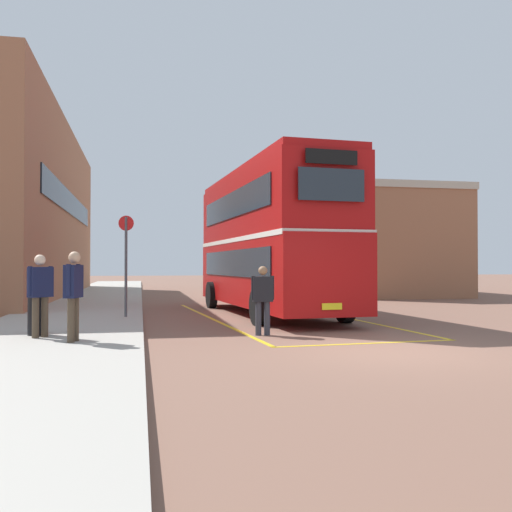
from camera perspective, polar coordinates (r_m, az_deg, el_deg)
ground_plane at (r=25.05m, az=-0.85°, el=-4.66°), size 135.60×135.60×0.00m
sidewalk_left at (r=27.09m, az=-15.50°, el=-4.20°), size 4.00×57.60×0.14m
depot_building_right at (r=34.39m, az=11.11°, el=1.15°), size 6.29×12.70×5.73m
double_decker_bus at (r=19.13m, az=1.24°, el=1.72°), size 3.38×10.79×4.75m
single_deck_bus at (r=34.75m, az=0.35°, el=-0.92°), size 3.15×8.92×3.02m
pedestrian_boarding at (r=13.41m, az=0.67°, el=-3.95°), size 0.55×0.24×1.61m
pedestrian_waiting_near at (r=12.68m, az=-20.60°, el=-3.12°), size 0.50×0.49×1.71m
pedestrian_waiting_far at (r=11.78m, az=-17.65°, el=-3.14°), size 0.34×0.57×1.76m
litter_bin at (r=13.18m, az=-20.81°, el=-5.22°), size 0.44×0.44×0.97m
bus_stop_sign at (r=17.11m, az=-12.76°, el=-0.03°), size 0.44×0.09×2.94m
bay_marking_yellow at (r=17.30m, az=2.88°, el=-6.32°), size 5.11×12.94×0.01m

